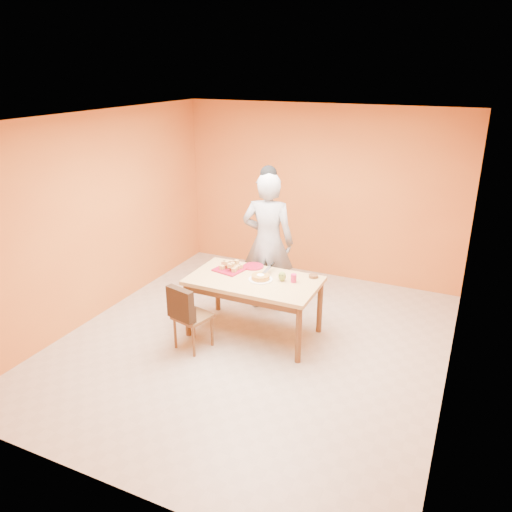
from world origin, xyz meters
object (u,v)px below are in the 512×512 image
at_px(dining_table, 254,286).
at_px(dining_chair, 192,315).
at_px(person, 268,242).
at_px(sponge_cake, 261,277).
at_px(magenta_glass, 294,278).
at_px(egg_ornament, 282,276).
at_px(checker_tin, 313,276).
at_px(pastry_platter, 230,269).
at_px(red_dinner_plate, 253,266).

relative_size(dining_table, dining_chair, 1.89).
bearing_deg(dining_chair, person, 88.23).
bearing_deg(sponge_cake, dining_chair, -134.21).
bearing_deg(magenta_glass, dining_chair, -143.68).
relative_size(sponge_cake, magenta_glass, 2.19).
bearing_deg(dining_table, sponge_cake, 5.63).
bearing_deg(egg_ornament, person, 121.51).
xyz_separation_m(dining_table, magenta_glass, (0.48, 0.12, 0.15)).
height_order(dining_table, sponge_cake, sponge_cake).
height_order(egg_ornament, checker_tin, egg_ornament).
distance_m(dining_table, egg_ornament, 0.38).
relative_size(pastry_platter, red_dinner_plate, 1.29).
relative_size(dining_table, checker_tin, 14.12).
bearing_deg(person, red_dinner_plate, 75.99).
bearing_deg(sponge_cake, person, 107.01).
bearing_deg(red_dinner_plate, dining_table, -63.77).
distance_m(dining_chair, pastry_platter, 0.84).
bearing_deg(egg_ornament, red_dinner_plate, 148.95).
distance_m(egg_ornament, checker_tin, 0.41).
xyz_separation_m(dining_chair, pastry_platter, (0.13, 0.76, 0.33)).
bearing_deg(dining_table, dining_chair, -130.31).
bearing_deg(pastry_platter, checker_tin, 11.49).
height_order(pastry_platter, egg_ornament, egg_ornament).
height_order(sponge_cake, checker_tin, sponge_cake).
bearing_deg(pastry_platter, dining_chair, -99.52).
bearing_deg(red_dinner_plate, dining_chair, -110.06).
height_order(person, sponge_cake, person).
relative_size(sponge_cake, checker_tin, 1.98).
relative_size(dining_table, pastry_platter, 4.61).
xyz_separation_m(person, checker_tin, (0.80, -0.42, -0.19)).
bearing_deg(checker_tin, magenta_glass, -126.66).
relative_size(egg_ornament, checker_tin, 1.09).
bearing_deg(dining_chair, checker_tin, 53.05).
xyz_separation_m(pastry_platter, red_dinner_plate, (0.23, 0.21, -0.00)).
bearing_deg(red_dinner_plate, egg_ornament, -27.04).
xyz_separation_m(dining_chair, red_dinner_plate, (0.35, 0.97, 0.33)).
height_order(red_dinner_plate, checker_tin, checker_tin).
relative_size(dining_chair, egg_ornament, 6.83).
bearing_deg(sponge_cake, checker_tin, 31.16).
bearing_deg(dining_table, checker_tin, 28.29).
bearing_deg(magenta_glass, dining_table, -166.29).
xyz_separation_m(person, pastry_platter, (-0.25, -0.63, -0.20)).
relative_size(red_dinner_plate, egg_ornament, 2.18).
bearing_deg(egg_ornament, magenta_glass, 6.70).
bearing_deg(checker_tin, sponge_cake, -148.84).
xyz_separation_m(dining_table, egg_ornament, (0.34, 0.09, 0.16)).
distance_m(red_dinner_plate, magenta_glass, 0.69).
distance_m(dining_table, person, 0.84).
relative_size(dining_chair, pastry_platter, 2.44).
bearing_deg(person, checker_tin, 141.79).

